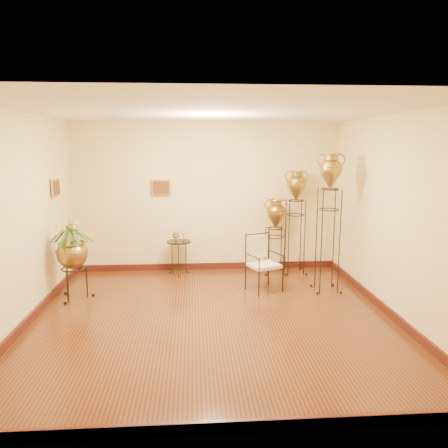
{
  "coord_description": "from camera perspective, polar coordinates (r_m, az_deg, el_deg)",
  "views": [
    {
      "loc": [
        -0.25,
        -5.74,
        2.36
      ],
      "look_at": [
        0.25,
        1.3,
        1.1
      ],
      "focal_mm": 35.0,
      "sensor_mm": 36.0,
      "label": 1
    }
  ],
  "objects": [
    {
      "name": "planter_urn",
      "position": [
        7.15,
        -19.25,
        -3.21
      ],
      "size": [
        0.94,
        0.94,
        1.4
      ],
      "rotation": [
        0.0,
        0.0,
        0.31
      ],
      "color": "black",
      "rests_on": "ground"
    },
    {
      "name": "ground",
      "position": [
        6.21,
        -1.48,
        -12.21
      ],
      "size": [
        5.0,
        5.0,
        0.0
      ],
      "primitive_type": "plane",
      "color": "#573014",
      "rests_on": "ground"
    },
    {
      "name": "amphora_short",
      "position": [
        8.2,
        6.7,
        -1.55
      ],
      "size": [
        0.57,
        0.57,
        1.43
      ],
      "rotation": [
        0.0,
        0.0,
        -0.43
      ],
      "color": "black",
      "rests_on": "ground"
    },
    {
      "name": "amphora_mid",
      "position": [
        8.23,
        9.3,
        0.36
      ],
      "size": [
        0.44,
        0.44,
        1.95
      ],
      "rotation": [
        0.0,
        0.0,
        -0.02
      ],
      "color": "black",
      "rests_on": "ground"
    },
    {
      "name": "amphora_tall",
      "position": [
        7.27,
        13.5,
        0.35
      ],
      "size": [
        0.54,
        0.54,
        2.28
      ],
      "rotation": [
        0.0,
        0.0,
        0.23
      ],
      "color": "black",
      "rests_on": "ground"
    },
    {
      "name": "armchair",
      "position": [
        7.22,
        5.26,
        -5.09
      ],
      "size": [
        0.68,
        0.66,
        0.94
      ],
      "rotation": [
        0.0,
        0.0,
        0.41
      ],
      "color": "black",
      "rests_on": "ground"
    },
    {
      "name": "side_table",
      "position": [
        8.15,
        -5.92,
        -4.32
      ],
      "size": [
        0.51,
        0.51,
        0.81
      ],
      "rotation": [
        0.0,
        0.0,
        -0.19
      ],
      "color": "black",
      "rests_on": "ground"
    },
    {
      "name": "room_shell",
      "position": [
        5.79,
        -1.62,
        3.89
      ],
      "size": [
        5.02,
        5.02,
        2.81
      ],
      "color": "beige",
      "rests_on": "ground"
    }
  ]
}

